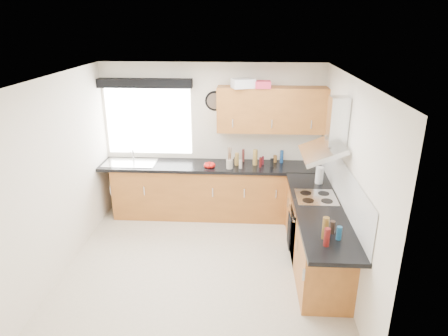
# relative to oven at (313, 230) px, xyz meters

# --- Properties ---
(ground_plane) EXTENTS (3.60, 3.60, 0.00)m
(ground_plane) POSITION_rel_oven_xyz_m (-1.50, -0.30, -0.42)
(ground_plane) COLOR beige
(ceiling) EXTENTS (3.60, 3.60, 0.02)m
(ceiling) POSITION_rel_oven_xyz_m (-1.50, -0.30, 2.08)
(ceiling) COLOR white
(ceiling) RESTS_ON wall_back
(wall_back) EXTENTS (3.60, 0.02, 2.50)m
(wall_back) POSITION_rel_oven_xyz_m (-1.50, 1.50, 0.82)
(wall_back) COLOR silver
(wall_back) RESTS_ON ground_plane
(wall_front) EXTENTS (3.60, 0.02, 2.50)m
(wall_front) POSITION_rel_oven_xyz_m (-1.50, -2.10, 0.82)
(wall_front) COLOR silver
(wall_front) RESTS_ON ground_plane
(wall_left) EXTENTS (0.02, 3.60, 2.50)m
(wall_left) POSITION_rel_oven_xyz_m (-3.30, -0.30, 0.82)
(wall_left) COLOR silver
(wall_left) RESTS_ON ground_plane
(wall_right) EXTENTS (0.02, 3.60, 2.50)m
(wall_right) POSITION_rel_oven_xyz_m (0.30, -0.30, 0.82)
(wall_right) COLOR silver
(wall_right) RESTS_ON ground_plane
(window) EXTENTS (1.40, 0.02, 1.10)m
(window) POSITION_rel_oven_xyz_m (-2.55, 1.49, 1.12)
(window) COLOR silver
(window) RESTS_ON wall_back
(window_blind) EXTENTS (1.50, 0.18, 0.14)m
(window_blind) POSITION_rel_oven_xyz_m (-2.55, 1.40, 1.76)
(window_blind) COLOR black
(window_blind) RESTS_ON wall_back
(splashback) EXTENTS (0.01, 3.00, 0.54)m
(splashback) POSITION_rel_oven_xyz_m (0.29, 0.00, 0.75)
(splashback) COLOR white
(splashback) RESTS_ON wall_right
(base_cab_back) EXTENTS (3.00, 0.58, 0.86)m
(base_cab_back) POSITION_rel_oven_xyz_m (-1.60, 1.21, 0.01)
(base_cab_back) COLOR brown
(base_cab_back) RESTS_ON ground_plane
(base_cab_corner) EXTENTS (0.60, 0.60, 0.86)m
(base_cab_corner) POSITION_rel_oven_xyz_m (0.00, 1.20, 0.01)
(base_cab_corner) COLOR brown
(base_cab_corner) RESTS_ON ground_plane
(base_cab_right) EXTENTS (0.58, 2.10, 0.86)m
(base_cab_right) POSITION_rel_oven_xyz_m (0.01, -0.15, 0.01)
(base_cab_right) COLOR brown
(base_cab_right) RESTS_ON ground_plane
(worktop_back) EXTENTS (3.60, 0.62, 0.05)m
(worktop_back) POSITION_rel_oven_xyz_m (-1.50, 1.20, 0.46)
(worktop_back) COLOR black
(worktop_back) RESTS_ON base_cab_back
(worktop_right) EXTENTS (0.62, 2.42, 0.05)m
(worktop_right) POSITION_rel_oven_xyz_m (0.00, -0.30, 0.46)
(worktop_right) COLOR black
(worktop_right) RESTS_ON base_cab_right
(sink) EXTENTS (0.84, 0.46, 0.10)m
(sink) POSITION_rel_oven_xyz_m (-2.83, 1.20, 0.52)
(sink) COLOR silver
(sink) RESTS_ON worktop_back
(oven) EXTENTS (0.56, 0.58, 0.85)m
(oven) POSITION_rel_oven_xyz_m (0.00, 0.00, 0.00)
(oven) COLOR black
(oven) RESTS_ON ground_plane
(hob_plate) EXTENTS (0.52, 0.52, 0.01)m
(hob_plate) POSITION_rel_oven_xyz_m (0.00, 0.00, 0.49)
(hob_plate) COLOR silver
(hob_plate) RESTS_ON worktop_right
(extractor_hood) EXTENTS (0.52, 0.78, 0.66)m
(extractor_hood) POSITION_rel_oven_xyz_m (0.10, -0.00, 1.34)
(extractor_hood) COLOR silver
(extractor_hood) RESTS_ON wall_right
(upper_cabinets) EXTENTS (1.70, 0.35, 0.70)m
(upper_cabinets) POSITION_rel_oven_xyz_m (-0.55, 1.32, 1.38)
(upper_cabinets) COLOR brown
(upper_cabinets) RESTS_ON wall_back
(washing_machine) EXTENTS (0.59, 0.58, 0.82)m
(washing_machine) POSITION_rel_oven_xyz_m (-2.10, 1.22, -0.02)
(washing_machine) COLOR silver
(washing_machine) RESTS_ON ground_plane
(wall_clock) EXTENTS (0.32, 0.04, 0.32)m
(wall_clock) POSITION_rel_oven_xyz_m (-1.45, 1.48, 1.47)
(wall_clock) COLOR black
(wall_clock) RESTS_ON wall_back
(casserole) EXTENTS (0.39, 0.33, 0.14)m
(casserole) POSITION_rel_oven_xyz_m (-1.00, 1.22, 1.79)
(casserole) COLOR silver
(casserole) RESTS_ON upper_cabinets
(storage_box) EXTENTS (0.24, 0.20, 0.11)m
(storage_box) POSITION_rel_oven_xyz_m (-0.70, 1.22, 1.78)
(storage_box) COLOR #C92B45
(storage_box) RESTS_ON upper_cabinets
(utensil_pot) EXTENTS (0.11, 0.11, 0.14)m
(utensil_pot) POSITION_rel_oven_xyz_m (-1.19, 1.05, 0.56)
(utensil_pot) COLOR gray
(utensil_pot) RESTS_ON worktop_back
(kitchen_roll) EXTENTS (0.13, 0.13, 0.24)m
(kitchen_roll) POSITION_rel_oven_xyz_m (0.12, 0.52, 0.61)
(kitchen_roll) COLOR silver
(kitchen_roll) RESTS_ON worktop_right
(tomato_cluster) EXTENTS (0.18, 0.18, 0.07)m
(tomato_cluster) POSITION_rel_oven_xyz_m (-1.51, 1.08, 0.52)
(tomato_cluster) COLOR red
(tomato_cluster) RESTS_ON worktop_back
(jar_0) EXTENTS (0.04, 0.04, 0.21)m
(jar_0) POSITION_rel_oven_xyz_m (-0.98, 1.39, 0.59)
(jar_0) COLOR #4F201C
(jar_0) RESTS_ON worktop_back
(jar_1) EXTENTS (0.05, 0.05, 0.14)m
(jar_1) POSITION_rel_oven_xyz_m (-1.02, 1.06, 0.56)
(jar_1) COLOR #A79B8F
(jar_1) RESTS_ON worktop_back
(jar_2) EXTENTS (0.04, 0.04, 0.16)m
(jar_2) POSITION_rel_oven_xyz_m (-0.70, 1.13, 0.57)
(jar_2) COLOR #4F1011
(jar_2) RESTS_ON worktop_back
(jar_3) EXTENTS (0.06, 0.06, 0.12)m
(jar_3) POSITION_rel_oven_xyz_m (-0.46, 1.38, 0.54)
(jar_3) COLOR brown
(jar_3) RESTS_ON worktop_back
(jar_4) EXTENTS (0.07, 0.07, 0.09)m
(jar_4) POSITION_rel_oven_xyz_m (-1.10, 1.32, 0.53)
(jar_4) COLOR #2F251A
(jar_4) RESTS_ON worktop_back
(jar_5) EXTENTS (0.05, 0.05, 0.14)m
(jar_5) POSITION_rel_oven_xyz_m (-0.52, 1.16, 0.55)
(jar_5) COLOR black
(jar_5) RESTS_ON worktop_back
(jar_6) EXTENTS (0.07, 0.07, 0.20)m
(jar_6) POSITION_rel_oven_xyz_m (-1.08, 1.20, 0.59)
(jar_6) COLOR olive
(jar_6) RESTS_ON worktop_back
(jar_7) EXTENTS (0.08, 0.08, 0.26)m
(jar_7) POSITION_rel_oven_xyz_m (-0.79, 1.24, 0.61)
(jar_7) COLOR olive
(jar_7) RESTS_ON worktop_back
(jar_8) EXTENTS (0.06, 0.06, 0.21)m
(jar_8) POSITION_rel_oven_xyz_m (-0.35, 1.37, 0.59)
(jar_8) COLOR navy
(jar_8) RESTS_ON worktop_back
(jar_9) EXTENTS (0.04, 0.04, 0.14)m
(jar_9) POSITION_rel_oven_xyz_m (-0.66, 1.26, 0.55)
(jar_9) COLOR #5A131A
(jar_9) RESTS_ON worktop_back
(bottle_0) EXTENTS (0.06, 0.06, 0.15)m
(bottle_0) POSITION_rel_oven_xyz_m (0.03, -0.92, 0.56)
(bottle_0) COLOR #2D2019
(bottle_0) RESTS_ON worktop_right
(bottle_1) EXTENTS (0.06, 0.06, 0.20)m
(bottle_1) POSITION_rel_oven_xyz_m (-0.08, -1.19, 0.59)
(bottle_1) COLOR #5D1513
(bottle_1) RESTS_ON worktop_right
(bottle_2) EXTENTS (0.07, 0.07, 0.25)m
(bottle_2) POSITION_rel_oven_xyz_m (-0.07, -1.04, 0.61)
(bottle_2) COLOR brown
(bottle_2) RESTS_ON worktop_right
(bottle_3) EXTENTS (0.06, 0.06, 0.15)m
(bottle_3) POSITION_rel_oven_xyz_m (0.07, -1.05, 0.56)
(bottle_3) COLOR navy
(bottle_3) RESTS_ON worktop_right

